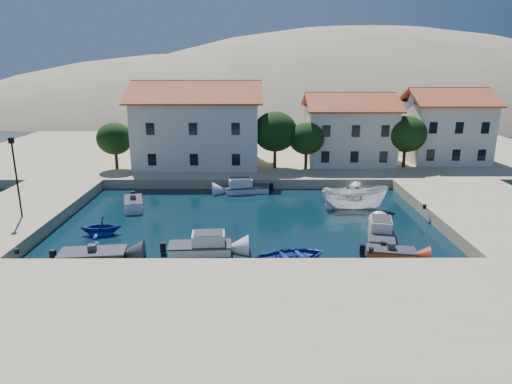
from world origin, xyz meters
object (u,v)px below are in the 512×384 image
at_px(lamppost, 15,170).
at_px(cabin_cruiser_south, 200,246).
at_px(cabin_cruiser_east, 381,233).
at_px(boat_east, 354,209).
at_px(building_left, 198,122).
at_px(building_right, 445,124).
at_px(rowboat_south, 291,263).
at_px(building_mid, 349,127).

relative_size(lamppost, cabin_cruiser_south, 1.42).
height_order(cabin_cruiser_east, boat_east, cabin_cruiser_east).
distance_m(building_left, lamppost, 23.10).
bearing_deg(building_right, cabin_cruiser_east, -119.95).
bearing_deg(cabin_cruiser_south, building_left, 92.97).
distance_m(lamppost, boat_east, 27.93).
bearing_deg(rowboat_south, building_right, -58.24).
xyz_separation_m(building_right, cabin_cruiser_south, (-27.09, -26.75, -5.00)).
bearing_deg(cabin_cruiser_east, building_right, -17.62).
distance_m(cabin_cruiser_south, boat_east, 15.99).
xyz_separation_m(building_mid, building_right, (12.00, 1.00, 0.25)).
xyz_separation_m(building_left, rowboat_south, (9.02, -26.46, -5.94)).
relative_size(building_left, building_mid, 1.40).
relative_size(building_mid, rowboat_south, 2.16).
bearing_deg(building_right, building_left, -176.19).
distance_m(building_right, boat_east, 22.95).
relative_size(lamppost, cabin_cruiser_east, 1.32).
relative_size(building_right, lamppost, 1.52).
distance_m(building_left, cabin_cruiser_east, 28.01).
distance_m(building_right, cabin_cruiser_south, 38.40).
bearing_deg(cabin_cruiser_south, cabin_cruiser_east, 6.60).
relative_size(building_right, boat_east, 1.61).
xyz_separation_m(building_mid, cabin_cruiser_east, (-2.04, -23.37, -4.75)).
xyz_separation_m(rowboat_south, cabin_cruiser_east, (6.94, 4.09, 0.48)).
relative_size(building_left, cabin_cruiser_south, 3.36).
height_order(building_mid, boat_east, building_mid).
bearing_deg(lamppost, building_left, 60.10).
xyz_separation_m(building_left, cabin_cruiser_south, (2.91, -24.75, -5.46)).
distance_m(building_right, lamppost, 46.98).
height_order(building_right, rowboat_south, building_right).
bearing_deg(building_left, building_right, 3.81).
xyz_separation_m(building_left, building_right, (30.00, 2.00, -0.46)).
relative_size(building_mid, lamppost, 1.69).
bearing_deg(cabin_cruiser_east, boat_east, 15.43).
relative_size(lamppost, boat_east, 1.06).
relative_size(rowboat_south, cabin_cruiser_east, 1.03).
relative_size(cabin_cruiser_east, boat_east, 0.80).
height_order(lamppost, cabin_cruiser_south, lamppost).
bearing_deg(building_left, rowboat_south, -71.17).
xyz_separation_m(building_left, lamppost, (-11.50, -20.00, -1.18)).
bearing_deg(rowboat_south, building_left, -3.01).
bearing_deg(building_left, boat_east, -43.90).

